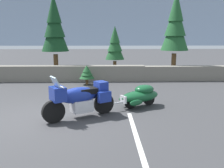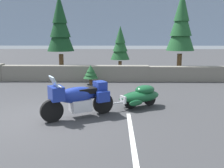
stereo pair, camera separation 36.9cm
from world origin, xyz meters
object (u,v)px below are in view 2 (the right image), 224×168
object	(u,v)px
car_shaped_trailer	(141,96)
pine_tree_secondary	(120,45)
pine_tree_far_right	(60,26)
touring_motorcycle	(78,98)
pine_tree_tall	(181,24)

from	to	relation	value
car_shaped_trailer	pine_tree_secondary	size ratio (longest dim) A/B	0.68
pine_tree_secondary	pine_tree_far_right	xyz separation A→B (m)	(-3.49, -0.94, 1.09)
car_shaped_trailer	pine_tree_far_right	size ratio (longest dim) A/B	0.43
touring_motorcycle	pine_tree_secondary	distance (m)	8.54
touring_motorcycle	pine_tree_tall	world-z (taller)	pine_tree_tall
pine_tree_secondary	car_shaped_trailer	bearing A→B (deg)	-85.03
touring_motorcycle	pine_tree_tall	distance (m)	9.03
pine_tree_tall	pine_tree_secondary	world-z (taller)	pine_tree_tall
pine_tree_tall	pine_tree_secondary	bearing A→B (deg)	162.41
touring_motorcycle	pine_tree_tall	xyz separation A→B (m)	(4.79, 7.24, 2.47)
pine_tree_tall	pine_tree_secondary	size ratio (longest dim) A/B	1.62
pine_tree_far_right	pine_tree_tall	bearing A→B (deg)	-1.18
pine_tree_tall	pine_tree_far_right	size ratio (longest dim) A/B	1.03
touring_motorcycle	pine_tree_secondary	xyz separation A→B (m)	(1.36, 8.33, 1.29)
pine_tree_tall	pine_tree_secondary	distance (m)	3.78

